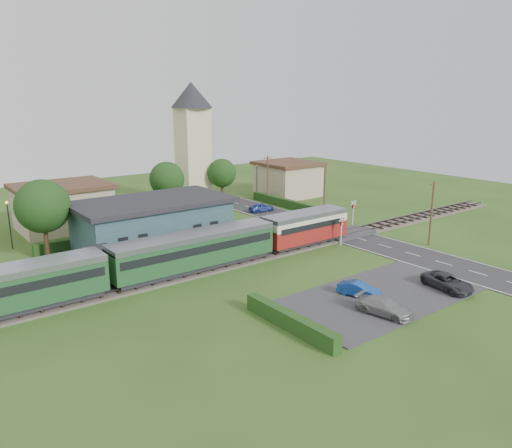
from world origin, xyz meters
TOP-DOWN VIEW (x-y plane):
  - ground at (0.00, 0.00)m, footprint 120.00×120.00m
  - railway_track at (0.00, 2.00)m, footprint 76.00×3.20m
  - road at (10.00, 0.00)m, footprint 6.00×70.00m
  - car_park at (-1.50, -12.00)m, footprint 17.00×9.00m
  - crossing_deck at (10.00, 2.00)m, footprint 6.20×3.40m
  - platform at (-10.00, 5.20)m, footprint 30.00×3.00m
  - equipment_hut at (-18.00, 5.20)m, footprint 2.30×2.30m
  - station_building at (-10.00, 10.99)m, footprint 16.00×9.00m
  - train at (-13.47, 2.00)m, footprint 43.20×2.90m
  - church_tower at (5.00, 28.00)m, footprint 6.00×6.00m
  - house_west at (-15.00, 25.00)m, footprint 10.80×8.80m
  - house_east at (20.00, 24.00)m, footprint 8.80×8.80m
  - hedge_carpark at (-11.00, -12.00)m, footprint 0.80×9.00m
  - hedge_roadside at (14.20, 16.00)m, footprint 0.80×18.00m
  - hedge_station at (-10.00, 15.50)m, footprint 22.00×0.80m
  - tree_a at (-20.00, 14.00)m, footprint 5.20×5.20m
  - tree_b at (-2.00, 23.00)m, footprint 4.60×4.60m
  - tree_c at (8.00, 25.00)m, footprint 4.20×4.20m
  - utility_pole_b at (14.20, -6.00)m, footprint 1.40×0.22m
  - utility_pole_c at (14.20, 10.00)m, footprint 1.40×0.22m
  - utility_pole_d at (14.20, 22.00)m, footprint 1.40×0.22m
  - crossing_signal_near at (6.40, -0.41)m, footprint 0.84×0.28m
  - crossing_signal_far at (13.60, 4.39)m, footprint 0.84×0.28m
  - streetlamp_west at (-22.00, 20.00)m, footprint 0.30×0.30m
  - streetlamp_east at (16.00, 27.00)m, footprint 0.30×0.30m
  - car_on_road at (9.50, 17.47)m, footprint 3.73×1.90m
  - car_park_blue at (-2.84, -11.06)m, footprint 2.22×3.67m
  - car_park_silver at (-4.03, -14.50)m, footprint 2.57×4.53m
  - car_park_dark at (4.19, -14.50)m, footprint 2.86×4.82m
  - pedestrian_near at (-2.42, 4.41)m, footprint 0.75×0.56m
  - pedestrian_far at (-17.37, 4.53)m, footprint 0.91×1.05m

SIDE VIEW (x-z plane):
  - ground at x=0.00m, z-range 0.00..0.00m
  - road at x=10.00m, z-range 0.00..0.05m
  - car_park at x=-1.50m, z-range 0.00..0.08m
  - railway_track at x=0.00m, z-range -0.13..0.36m
  - crossing_deck at x=10.00m, z-range 0.00..0.45m
  - platform at x=-10.00m, z-range 0.00..0.45m
  - hedge_carpark at x=-11.00m, z-range 0.00..1.20m
  - hedge_roadside at x=14.20m, z-range 0.00..1.20m
  - hedge_station at x=-10.00m, z-range 0.00..1.30m
  - car_park_blue at x=-2.84m, z-range 0.08..1.22m
  - car_on_road at x=9.50m, z-range 0.05..1.27m
  - car_park_silver at x=-4.03m, z-range 0.08..1.32m
  - car_park_dark at x=4.19m, z-range 0.08..1.34m
  - pedestrian_far at x=-17.37m, z-range 0.45..2.29m
  - pedestrian_near at x=-2.42m, z-range 0.45..2.31m
  - equipment_hut at x=-18.00m, z-range 0.47..3.02m
  - crossing_signal_near at x=6.40m, z-range 0.50..3.78m
  - crossing_signal_far at x=13.60m, z-range 0.50..3.78m
  - train at x=-13.47m, z-range 0.48..3.88m
  - station_building at x=-10.00m, z-range 0.04..5.34m
  - house_west at x=-15.00m, z-range 0.04..5.54m
  - house_east at x=20.00m, z-range 0.05..5.55m
  - streetlamp_west at x=-22.00m, z-range 0.46..5.62m
  - streetlamp_east at x=16.00m, z-range 0.46..5.62m
  - utility_pole_b at x=14.20m, z-range 0.13..7.13m
  - utility_pole_c at x=14.20m, z-range 0.13..7.13m
  - utility_pole_d at x=14.20m, z-range 0.13..7.13m
  - tree_c at x=8.00m, z-range 1.26..8.04m
  - tree_b at x=-2.00m, z-range 1.35..8.69m
  - tree_a at x=-20.00m, z-range 1.38..9.38m
  - church_tower at x=5.00m, z-range 1.43..19.03m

